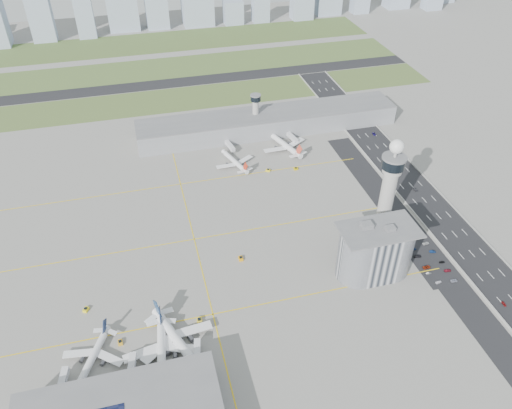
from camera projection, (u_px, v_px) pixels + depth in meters
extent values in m
plane|color=gray|center=(272.00, 261.00, 286.39)|extent=(1000.00, 1000.00, 0.00)
cube|color=#4B622E|center=(182.00, 99.00, 455.14)|extent=(480.00, 50.00, 0.08)
cube|color=#4C6630|center=(172.00, 68.00, 512.75)|extent=(480.00, 60.00, 0.08)
cube|color=#49642F|center=(163.00, 42.00, 574.20)|extent=(480.00, 70.00, 0.08)
cube|color=black|center=(177.00, 83.00, 483.55)|extent=(480.00, 22.00, 0.10)
cube|color=black|center=(449.00, 228.00, 309.65)|extent=(28.00, 500.00, 0.10)
cube|color=#9E9E99|center=(429.00, 231.00, 306.48)|extent=(0.60, 500.00, 1.20)
cube|color=#9E9E99|center=(469.00, 224.00, 312.15)|extent=(0.60, 500.00, 1.20)
cube|color=black|center=(421.00, 245.00, 296.91)|extent=(18.00, 260.00, 0.08)
cube|color=black|center=(429.00, 259.00, 287.28)|extent=(20.00, 44.00, 0.10)
cube|color=yellow|center=(213.00, 314.00, 255.24)|extent=(260.00, 0.60, 0.01)
cube|color=yellow|center=(194.00, 239.00, 301.33)|extent=(260.00, 0.60, 0.01)
cube|color=yellow|center=(180.00, 184.00, 347.42)|extent=(260.00, 0.60, 0.01)
cube|color=yellow|center=(194.00, 239.00, 301.33)|extent=(0.60, 260.00, 0.01)
cylinder|color=#ADAAA5|center=(386.00, 200.00, 292.54)|extent=(8.40, 8.40, 48.00)
cylinder|color=#ADAAA5|center=(392.00, 169.00, 279.18)|extent=(11.00, 11.00, 4.00)
cylinder|color=black|center=(394.00, 163.00, 276.75)|extent=(13.00, 13.00, 6.00)
cylinder|color=slate|center=(395.00, 158.00, 274.62)|extent=(14.00, 14.00, 1.00)
cylinder|color=#ADAAA5|center=(395.00, 154.00, 273.10)|extent=(1.60, 1.60, 5.00)
sphere|color=white|center=(397.00, 147.00, 270.37)|extent=(8.00, 8.00, 8.00)
cylinder|color=#ADAAA5|center=(256.00, 115.00, 399.18)|extent=(5.00, 5.00, 28.00)
cylinder|color=black|center=(256.00, 98.00, 390.07)|extent=(8.00, 8.00, 4.00)
cylinder|color=slate|center=(256.00, 95.00, 388.55)|extent=(8.60, 8.60, 0.80)
cube|color=#B2B2B7|center=(375.00, 251.00, 270.91)|extent=(18.00, 24.00, 30.00)
cylinder|color=#B2B2B7|center=(360.00, 254.00, 269.09)|extent=(24.00, 24.00, 30.00)
cylinder|color=#B2B2B7|center=(390.00, 248.00, 272.74)|extent=(24.00, 24.00, 30.00)
cube|color=slate|center=(379.00, 230.00, 261.56)|extent=(42.00, 24.00, 0.80)
cube|color=slate|center=(367.00, 226.00, 261.68)|extent=(6.00, 5.00, 3.00)
cube|color=slate|center=(390.00, 229.00, 260.24)|extent=(5.00, 4.00, 2.40)
cube|color=gray|center=(268.00, 122.00, 403.62)|extent=(210.00, 32.00, 15.00)
cube|color=slate|center=(268.00, 114.00, 398.82)|extent=(210.00, 32.00, 0.80)
imported|color=white|center=(439.00, 282.00, 272.37)|extent=(3.80, 1.94, 1.24)
imported|color=gray|center=(429.00, 273.00, 277.93)|extent=(3.40, 1.56, 1.08)
imported|color=maroon|center=(427.00, 267.00, 281.51)|extent=(4.82, 2.50, 1.30)
imported|color=black|center=(417.00, 256.00, 288.72)|extent=(4.67, 2.49, 1.29)
imported|color=#0D1F48|center=(413.00, 249.00, 293.40)|extent=(3.64, 1.84, 1.19)
imported|color=silver|center=(407.00, 239.00, 300.69)|extent=(3.68, 1.80, 1.16)
imported|color=#9A9DB1|center=(454.00, 281.00, 273.34)|extent=(4.04, 1.96, 1.11)
imported|color=maroon|center=(448.00, 270.00, 279.48)|extent=(4.17, 1.94, 1.18)
imported|color=black|center=(442.00, 262.00, 284.90)|extent=(3.27, 1.49, 1.09)
imported|color=navy|center=(433.00, 252.00, 291.80)|extent=(3.84, 1.89, 1.21)
imported|color=silver|center=(426.00, 243.00, 297.61)|extent=(4.30, 2.28, 1.15)
imported|color=#9D9EAC|center=(420.00, 236.00, 302.58)|extent=(3.81, 1.60, 1.10)
imported|color=maroon|center=(504.00, 304.00, 260.06)|extent=(1.41, 3.28, 1.10)
imported|color=black|center=(415.00, 190.00, 341.24)|extent=(1.75, 3.98, 1.27)
imported|color=navy|center=(374.00, 134.00, 402.57)|extent=(2.41, 4.45, 1.19)
imported|color=gray|center=(333.00, 104.00, 444.91)|extent=(1.88, 3.90, 1.29)
cube|color=#9EADC1|center=(39.00, 11.00, 558.03)|extent=(25.49, 20.39, 66.89)
cube|color=#9EADC1|center=(85.00, 18.00, 572.86)|extent=(20.04, 16.03, 45.20)
cube|color=#9EADC1|center=(121.00, 3.00, 591.34)|extent=(35.76, 28.61, 61.22)
cube|color=#9EADC1|center=(233.00, 12.00, 618.24)|extent=(23.01, 18.41, 27.75)
cube|color=#9EADC1|center=(261.00, 6.00, 621.66)|extent=(20.22, 16.18, 38.97)
cube|color=#9EADC1|center=(302.00, 0.00, 628.59)|extent=(26.14, 20.92, 46.89)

